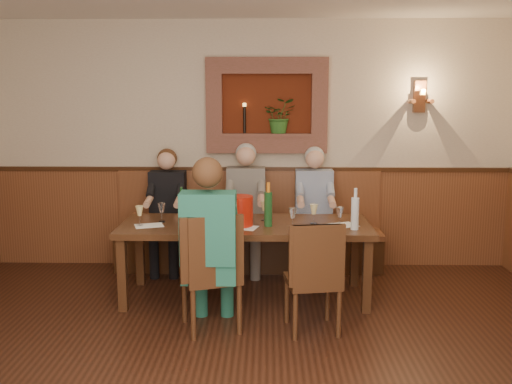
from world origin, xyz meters
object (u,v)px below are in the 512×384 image
at_px(spittoon_bucket, 240,211).
at_px(chair_near_right, 313,299).
at_px(bench, 249,241).
at_px(person_chair_front, 210,259).
at_px(wine_bottle_green_a, 268,208).
at_px(person_bench_left, 167,222).
at_px(person_bench_mid, 246,220).
at_px(chair_near_left, 212,296).
at_px(water_bottle, 355,213).
at_px(wine_bottle_green_b, 182,209).
at_px(person_bench_right, 314,221).
at_px(dining_table, 246,231).

bearing_deg(spittoon_bucket, chair_near_right, -46.68).
distance_m(bench, chair_near_right, 1.83).
xyz_separation_m(person_chair_front, wine_bottle_green_a, (0.49, 0.67, 0.30)).
height_order(person_bench_left, person_bench_mid, person_bench_mid).
bearing_deg(chair_near_left, spittoon_bucket, 53.64).
height_order(person_chair_front, water_bottle, person_chair_front).
bearing_deg(person_bench_mid, wine_bottle_green_b, -125.15).
relative_size(chair_near_left, wine_bottle_green_a, 2.46).
xyz_separation_m(person_bench_left, spittoon_bucket, (0.86, -0.94, 0.32)).
distance_m(person_bench_left, person_bench_right, 1.64).
bearing_deg(person_bench_right, dining_table, -131.13).
distance_m(bench, water_bottle, 1.65).
xyz_separation_m(person_chair_front, spittoon_bucket, (0.22, 0.68, 0.27)).
distance_m(person_bench_left, wine_bottle_green_a, 1.52).
distance_m(person_bench_right, water_bottle, 1.14).
xyz_separation_m(wine_bottle_green_b, water_bottle, (1.63, -0.22, 0.02)).
xyz_separation_m(chair_near_right, wine_bottle_green_a, (-0.38, 0.67, 0.64)).
distance_m(bench, person_bench_left, 0.95).
distance_m(chair_near_left, wine_bottle_green_a, 1.02).
xyz_separation_m(bench, wine_bottle_green_b, (-0.62, -0.94, 0.56)).
bearing_deg(wine_bottle_green_a, person_bench_left, 139.94).
height_order(dining_table, chair_near_left, chair_near_left).
bearing_deg(bench, wine_bottle_green_a, -78.28).
relative_size(wine_bottle_green_a, water_bottle, 1.08).
distance_m(chair_near_left, chair_near_right, 0.86).
bearing_deg(spittoon_bucket, water_bottle, -6.57).
height_order(bench, spittoon_bucket, bench).
xyz_separation_m(spittoon_bucket, wine_bottle_green_a, (0.27, -0.01, 0.03)).
xyz_separation_m(person_bench_right, wine_bottle_green_a, (-0.51, -0.95, 0.34)).
height_order(chair_near_right, person_bench_mid, person_bench_mid).
xyz_separation_m(spittoon_bucket, water_bottle, (1.07, -0.12, 0.02)).
xyz_separation_m(bench, person_bench_right, (0.73, -0.11, 0.25)).
height_order(dining_table, wine_bottle_green_b, wine_bottle_green_b).
height_order(person_bench_left, person_bench_right, person_bench_right).
bearing_deg(dining_table, water_bottle, -12.28).
height_order(bench, chair_near_left, bench).
relative_size(chair_near_right, person_chair_front, 0.65).
distance_m(chair_near_right, person_bench_right, 1.66).
bearing_deg(person_chair_front, person_bench_mid, 81.55).
xyz_separation_m(person_chair_front, water_bottle, (1.28, 0.55, 0.29)).
relative_size(chair_near_left, spittoon_bucket, 3.60).
bearing_deg(dining_table, bench, 90.00).
relative_size(spittoon_bucket, wine_bottle_green_b, 0.81).
bearing_deg(wine_bottle_green_a, person_bench_right, 61.57).
relative_size(dining_table, person_bench_mid, 1.66).
distance_m(dining_table, person_bench_left, 1.24).
relative_size(person_bench_right, wine_bottle_green_a, 3.37).
bearing_deg(person_bench_mid, water_bottle, -45.34).
bearing_deg(chair_near_right, person_chair_front, 170.56).
distance_m(dining_table, chair_near_left, 0.89).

